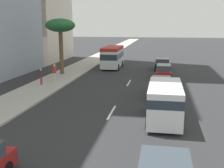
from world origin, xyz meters
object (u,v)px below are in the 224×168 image
(minibus_lead, at_px, (112,56))
(car_sixth, at_px, (164,72))
(car_seventh, at_px, (161,87))
(palm_tree, at_px, (60,27))
(van_second, at_px, (165,100))
(pedestrian_mid_block, at_px, (41,76))
(pedestrian_by_tree, at_px, (55,71))
(pedestrian_near_lamp, at_px, (54,72))
(car_fourth, at_px, (162,64))

(minibus_lead, relative_size, car_sixth, 1.45)
(car_seventh, xyz_separation_m, palm_tree, (8.37, 12.06, 5.02))
(van_second, distance_m, car_sixth, 15.05)
(pedestrian_mid_block, distance_m, pedestrian_by_tree, 3.32)
(pedestrian_near_lamp, xyz_separation_m, pedestrian_by_tree, (1.46, 0.53, -0.13))
(pedestrian_near_lamp, xyz_separation_m, palm_tree, (4.61, 0.85, 4.63))
(car_seventh, xyz_separation_m, pedestrian_near_lamp, (3.76, 11.21, 0.39))
(car_seventh, bearing_deg, minibus_lead, 24.86)
(car_sixth, bearing_deg, car_fourth, 1.71)
(van_second, distance_m, pedestrian_near_lamp, 15.38)
(pedestrian_near_lamp, bearing_deg, pedestrian_by_tree, 50.90)
(pedestrian_mid_block, relative_size, pedestrian_by_tree, 1.02)
(car_fourth, xyz_separation_m, pedestrian_by_tree, (-9.29, 11.79, 0.28))
(van_second, distance_m, pedestrian_by_tree, 16.76)
(car_seventh, xyz_separation_m, pedestrian_mid_block, (1.90, 11.88, 0.28))
(car_seventh, relative_size, pedestrian_mid_block, 2.73)
(car_sixth, xyz_separation_m, pedestrian_by_tree, (-3.35, 11.96, 0.29))
(car_fourth, height_order, palm_tree, palm_tree)
(palm_tree, bearing_deg, car_sixth, -89.08)
(van_second, relative_size, car_sixth, 1.19)
(minibus_lead, height_order, car_sixth, minibus_lead)
(car_fourth, height_order, pedestrian_by_tree, pedestrian_by_tree)
(palm_tree, bearing_deg, van_second, -140.28)
(van_second, distance_m, car_fourth, 20.99)
(pedestrian_by_tree, height_order, palm_tree, palm_tree)
(pedestrian_near_lamp, distance_m, pedestrian_mid_block, 1.97)
(car_seventh, height_order, pedestrian_near_lamp, pedestrian_near_lamp)
(car_sixth, distance_m, car_seventh, 8.56)
(car_seventh, bearing_deg, pedestrian_mid_block, 80.91)
(van_second, height_order, pedestrian_by_tree, van_second)
(car_fourth, xyz_separation_m, car_seventh, (-14.51, 0.04, 0.03))
(van_second, xyz_separation_m, car_sixth, (15.04, 0.05, -0.63))
(car_sixth, bearing_deg, pedestrian_mid_block, 118.83)
(car_sixth, bearing_deg, pedestrian_near_lamp, 112.79)
(pedestrian_near_lamp, bearing_deg, car_seventh, -77.49)
(palm_tree, bearing_deg, minibus_lead, -38.00)
(minibus_lead, bearing_deg, pedestrian_by_tree, -26.33)
(pedestrian_mid_block, bearing_deg, van_second, 26.25)
(minibus_lead, height_order, van_second, minibus_lead)
(car_sixth, distance_m, palm_tree, 13.29)
(car_sixth, bearing_deg, pedestrian_by_tree, 105.64)
(minibus_lead, relative_size, car_seventh, 1.41)
(car_fourth, xyz_separation_m, car_sixth, (-5.94, -0.18, -0.01))
(car_sixth, xyz_separation_m, palm_tree, (-0.20, 12.29, 5.05))
(minibus_lead, xyz_separation_m, car_sixth, (-6.38, -7.15, -0.90))
(car_sixth, height_order, car_seventh, car_seventh)
(pedestrian_by_tree, xyz_separation_m, palm_tree, (3.15, 0.32, 4.76))
(car_sixth, relative_size, pedestrian_near_lamp, 2.41)
(car_seventh, relative_size, palm_tree, 0.68)
(minibus_lead, distance_m, car_fourth, 7.04)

